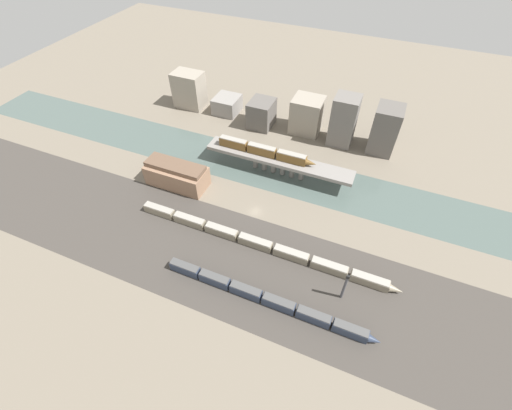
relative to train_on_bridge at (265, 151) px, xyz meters
name	(u,v)px	position (x,y,z in m)	size (l,w,h in m)	color
ground_plane	(255,212)	(6.23, -25.35, -9.81)	(400.00, 400.00, 0.00)	#756B5B
railbed_yard	(228,259)	(6.23, -49.35, -9.81)	(280.00, 42.00, 0.01)	#423D38
river_water	(278,172)	(6.23, 0.00, -9.81)	(320.00, 25.20, 0.01)	#4C5B56
bridge	(278,161)	(6.23, 0.00, -3.45)	(63.91, 8.69, 7.82)	gray
train_on_bridge	(265,151)	(0.00, 0.00, 0.00)	(43.28, 2.99, 4.08)	brown
train_yard_near	(265,299)	(23.87, -59.37, -7.91)	(68.74, 2.81, 3.88)	#2D384C
train_yard_mid	(260,244)	(14.15, -40.43, -8.11)	(96.59, 2.95, 3.48)	gray
warehouse_building	(177,175)	(-29.92, -22.80, -4.84)	(25.17, 11.27, 10.46)	#937056
signal_tower	(344,287)	(45.27, -48.71, -3.70)	(1.00, 0.85, 12.26)	#4C4C51
city_block_far_left	(189,90)	(-57.03, 34.65, -0.57)	(15.48, 10.95, 18.49)	gray
city_block_left	(227,105)	(-35.91, 36.45, -5.62)	(12.51, 13.17, 8.39)	gray
city_block_center	(261,114)	(-14.25, 31.40, -3.14)	(11.43, 13.28, 13.36)	#605B56
city_block_right	(307,115)	(7.72, 35.65, -1.20)	(14.28, 12.97, 17.22)	gray
city_block_far_right	(344,121)	(25.80, 32.61, 1.92)	(11.08, 11.27, 23.47)	slate
city_block_tall	(385,129)	(44.34, 34.03, 1.05)	(11.38, 13.13, 21.72)	#605B56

